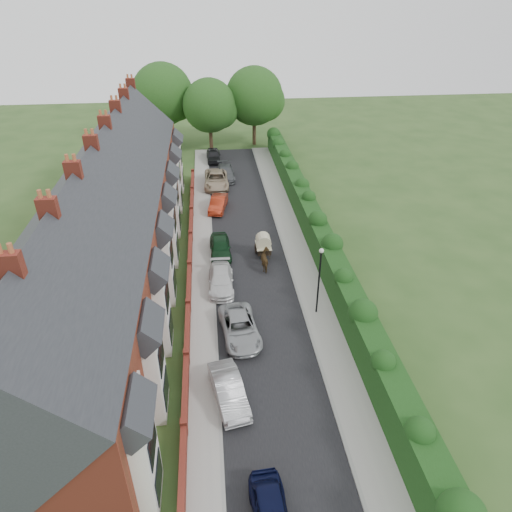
{
  "coord_description": "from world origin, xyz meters",
  "views": [
    {
      "loc": [
        -3.36,
        -20.29,
        19.72
      ],
      "look_at": [
        -0.31,
        8.39,
        2.2
      ],
      "focal_mm": 32.0,
      "sensor_mm": 36.0,
      "label": 1
    }
  ],
  "objects_px": {
    "car_white": "(221,280)",
    "car_black": "(214,155)",
    "lamppost": "(320,273)",
    "car_beige": "(216,179)",
    "car_grey": "(225,173)",
    "horse": "(266,260)",
    "car_green": "(220,247)",
    "horse_cart": "(263,244)",
    "car_silver_b": "(240,328)",
    "car_silver_a": "(229,390)",
    "car_red": "(218,204)"
  },
  "relations": [
    {
      "from": "car_silver_a",
      "to": "car_red",
      "type": "bearing_deg",
      "value": 78.02
    },
    {
      "from": "car_red",
      "to": "horse",
      "type": "relative_size",
      "value": 2.21
    },
    {
      "from": "lamppost",
      "to": "horse_cart",
      "type": "relative_size",
      "value": 1.84
    },
    {
      "from": "car_silver_a",
      "to": "car_grey",
      "type": "bearing_deg",
      "value": 76.19
    },
    {
      "from": "car_white",
      "to": "car_red",
      "type": "distance_m",
      "value": 13.53
    },
    {
      "from": "car_white",
      "to": "car_grey",
      "type": "xyz_separation_m",
      "value": [
        1.4,
        21.84,
        0.05
      ]
    },
    {
      "from": "car_green",
      "to": "car_black",
      "type": "relative_size",
      "value": 0.97
    },
    {
      "from": "car_green",
      "to": "car_beige",
      "type": "bearing_deg",
      "value": 88.13
    },
    {
      "from": "horse",
      "to": "horse_cart",
      "type": "height_order",
      "value": "horse_cart"
    },
    {
      "from": "lamppost",
      "to": "car_white",
      "type": "distance_m",
      "value": 7.88
    },
    {
      "from": "car_black",
      "to": "horse",
      "type": "relative_size",
      "value": 2.36
    },
    {
      "from": "car_beige",
      "to": "horse",
      "type": "distance_m",
      "value": 17.72
    },
    {
      "from": "car_red",
      "to": "horse_cart",
      "type": "xyz_separation_m",
      "value": [
        3.41,
        -9.31,
        0.49
      ]
    },
    {
      "from": "lamppost",
      "to": "car_red",
      "type": "bearing_deg",
      "value": 109.54
    },
    {
      "from": "car_silver_a",
      "to": "car_silver_b",
      "type": "relative_size",
      "value": 0.87
    },
    {
      "from": "car_silver_a",
      "to": "car_green",
      "type": "relative_size",
      "value": 1.01
    },
    {
      "from": "car_green",
      "to": "horse_cart",
      "type": "relative_size",
      "value": 1.5
    },
    {
      "from": "lamppost",
      "to": "car_white",
      "type": "xyz_separation_m",
      "value": [
        -6.4,
        3.77,
        -2.64
      ]
    },
    {
      "from": "car_silver_b",
      "to": "car_white",
      "type": "height_order",
      "value": "car_silver_b"
    },
    {
      "from": "car_red",
      "to": "car_grey",
      "type": "relative_size",
      "value": 0.84
    },
    {
      "from": "car_beige",
      "to": "car_green",
      "type": "bearing_deg",
      "value": -89.42
    },
    {
      "from": "car_grey",
      "to": "horse",
      "type": "xyz_separation_m",
      "value": [
        2.27,
        -19.6,
        0.07
      ]
    },
    {
      "from": "car_white",
      "to": "car_red",
      "type": "relative_size",
      "value": 1.11
    },
    {
      "from": "car_silver_b",
      "to": "horse",
      "type": "bearing_deg",
      "value": 64.6
    },
    {
      "from": "car_black",
      "to": "horse_cart",
      "type": "distance_m",
      "value": 23.92
    },
    {
      "from": "car_white",
      "to": "car_black",
      "type": "distance_m",
      "value": 27.88
    },
    {
      "from": "car_silver_b",
      "to": "car_red",
      "type": "relative_size",
      "value": 1.2
    },
    {
      "from": "car_silver_b",
      "to": "car_black",
      "type": "distance_m",
      "value": 33.44
    },
    {
      "from": "car_silver_a",
      "to": "car_grey",
      "type": "height_order",
      "value": "car_grey"
    },
    {
      "from": "car_beige",
      "to": "horse",
      "type": "bearing_deg",
      "value": -77.8
    },
    {
      "from": "car_grey",
      "to": "car_green",
      "type": "bearing_deg",
      "value": -94.84
    },
    {
      "from": "car_silver_b",
      "to": "car_black",
      "type": "bearing_deg",
      "value": 85.0
    },
    {
      "from": "car_silver_a",
      "to": "car_white",
      "type": "xyz_separation_m",
      "value": [
        0.0,
        10.7,
        -0.04
      ]
    },
    {
      "from": "car_beige",
      "to": "car_silver_b",
      "type": "bearing_deg",
      "value": -87.22
    },
    {
      "from": "car_white",
      "to": "car_beige",
      "type": "distance_m",
      "value": 19.64
    },
    {
      "from": "car_black",
      "to": "car_silver_a",
      "type": "bearing_deg",
      "value": -92.52
    },
    {
      "from": "car_grey",
      "to": "car_black",
      "type": "bearing_deg",
      "value": 100.64
    },
    {
      "from": "car_silver_b",
      "to": "car_silver_a",
      "type": "bearing_deg",
      "value": -107.15
    },
    {
      "from": "horse_cart",
      "to": "car_grey",
      "type": "bearing_deg",
      "value": 97.35
    },
    {
      "from": "lamppost",
      "to": "car_silver_b",
      "type": "height_order",
      "value": "lamppost"
    },
    {
      "from": "car_silver_a",
      "to": "horse_cart",
      "type": "relative_size",
      "value": 1.52
    },
    {
      "from": "car_silver_b",
      "to": "horse_cart",
      "type": "height_order",
      "value": "horse_cart"
    },
    {
      "from": "lamppost",
      "to": "car_silver_b",
      "type": "relative_size",
      "value": 1.06
    },
    {
      "from": "horse",
      "to": "lamppost",
      "type": "bearing_deg",
      "value": 110.14
    },
    {
      "from": "car_beige",
      "to": "car_grey",
      "type": "distance_m",
      "value": 2.47
    },
    {
      "from": "car_silver_b",
      "to": "car_white",
      "type": "bearing_deg",
      "value": 93.71
    },
    {
      "from": "car_beige",
      "to": "car_silver_a",
      "type": "bearing_deg",
      "value": -89.34
    },
    {
      "from": "lamppost",
      "to": "car_beige",
      "type": "relative_size",
      "value": 0.91
    },
    {
      "from": "car_red",
      "to": "car_black",
      "type": "xyz_separation_m",
      "value": [
        -0.06,
        14.35,
        0.07
      ]
    },
    {
      "from": "car_silver_a",
      "to": "horse",
      "type": "height_order",
      "value": "horse"
    }
  ]
}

